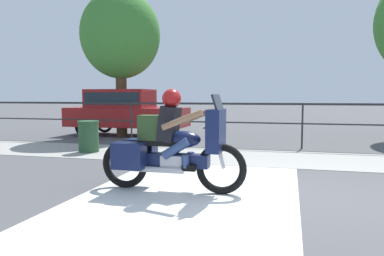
% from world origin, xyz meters
% --- Properties ---
extents(ground_plane, '(120.00, 120.00, 0.00)m').
position_xyz_m(ground_plane, '(0.00, 0.00, 0.00)').
color(ground_plane, '#4C4C4F').
extents(sidewalk_band, '(44.00, 2.40, 0.01)m').
position_xyz_m(sidewalk_band, '(0.00, 3.40, 0.01)').
color(sidewalk_band, '#99968E').
rests_on(sidewalk_band, ground).
extents(crosswalk_band, '(3.12, 6.00, 0.01)m').
position_xyz_m(crosswalk_band, '(-1.74, -0.20, 0.00)').
color(crosswalk_band, silver).
rests_on(crosswalk_band, ground).
extents(fence_railing, '(36.00, 0.05, 1.27)m').
position_xyz_m(fence_railing, '(0.00, 5.27, 0.99)').
color(fence_railing, '#232326').
rests_on(fence_railing, ground).
extents(motorcycle, '(2.31, 0.76, 1.57)m').
position_xyz_m(motorcycle, '(-2.09, -0.06, 0.71)').
color(motorcycle, black).
rests_on(motorcycle, ground).
extents(parked_car, '(4.38, 1.71, 1.70)m').
position_xyz_m(parked_car, '(-6.25, 7.26, 0.96)').
color(parked_car, maroon).
rests_on(parked_car, ground).
extents(trash_bin, '(0.54, 0.54, 0.82)m').
position_xyz_m(trash_bin, '(-5.38, 3.18, 0.41)').
color(trash_bin, '#284C2D').
rests_on(trash_bin, ground).
extents(tree_behind_car, '(2.82, 2.82, 5.18)m').
position_xyz_m(tree_behind_car, '(-6.24, 6.98, 3.60)').
color(tree_behind_car, brown).
rests_on(tree_behind_car, ground).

